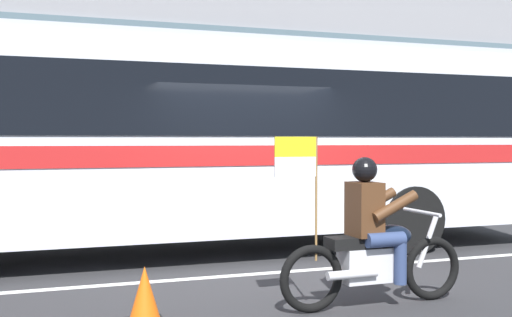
{
  "coord_description": "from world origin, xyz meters",
  "views": [
    {
      "loc": [
        -2.6,
        -8.02,
        1.74
      ],
      "look_at": [
        0.02,
        -0.35,
        1.5
      ],
      "focal_mm": 42.67,
      "sensor_mm": 36.0,
      "label": 1
    }
  ],
  "objects": [
    {
      "name": "sidewalk_curb",
      "position": [
        0.0,
        5.1,
        0.07
      ],
      "size": [
        28.0,
        3.8,
        0.15
      ],
      "primitive_type": "cube",
      "color": "#A39E93",
      "rests_on": "ground_plane"
    },
    {
      "name": "lane_center_stripe",
      "position": [
        0.0,
        -0.6,
        0.0
      ],
      "size": [
        26.6,
        0.14,
        0.01
      ],
      "primitive_type": "cube",
      "color": "silver",
      "rests_on": "ground_plane"
    },
    {
      "name": "motorcycle_with_rider",
      "position": [
        0.6,
        -2.44,
        0.67
      ],
      "size": [
        2.2,
        0.64,
        1.78
      ],
      "color": "black",
      "rests_on": "ground_plane"
    },
    {
      "name": "transit_bus",
      "position": [
        -0.44,
        1.19,
        1.88
      ],
      "size": [
        11.34,
        2.65,
        3.22
      ],
      "color": "silver",
      "rests_on": "ground_plane"
    },
    {
      "name": "traffic_cone",
      "position": [
        -1.75,
        -2.28,
        0.26
      ],
      "size": [
        0.36,
        0.36,
        0.55
      ],
      "color": "#EA590F",
      "rests_on": "ground_plane"
    },
    {
      "name": "ground_plane",
      "position": [
        0.0,
        0.0,
        0.0
      ],
      "size": [
        60.0,
        60.0,
        0.0
      ],
      "primitive_type": "plane",
      "color": "#2B2B2D"
    }
  ]
}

